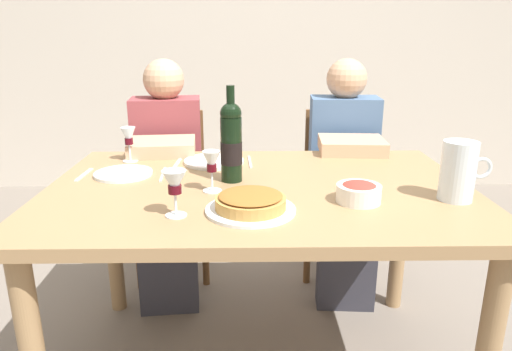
% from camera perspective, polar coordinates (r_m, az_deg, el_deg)
% --- Properties ---
extents(back_wall, '(8.00, 0.10, 2.80)m').
position_cam_1_polar(back_wall, '(3.91, -0.43, 18.87)').
color(back_wall, beige).
rests_on(back_wall, ground).
extents(dining_table, '(1.50, 1.00, 0.76)m').
position_cam_1_polar(dining_table, '(1.69, 0.39, -4.19)').
color(dining_table, '#9E7A51').
rests_on(dining_table, ground).
extents(wine_bottle, '(0.08, 0.08, 0.35)m').
position_cam_1_polar(wine_bottle, '(1.68, -3.04, 4.10)').
color(wine_bottle, black).
rests_on(wine_bottle, dining_table).
extents(water_pitcher, '(0.16, 0.11, 0.19)m').
position_cam_1_polar(water_pitcher, '(1.63, 23.41, 0.12)').
color(water_pitcher, silver).
rests_on(water_pitcher, dining_table).
extents(baked_tart, '(0.28, 0.28, 0.06)m').
position_cam_1_polar(baked_tart, '(1.42, -0.67, -3.36)').
color(baked_tart, silver).
rests_on(baked_tart, dining_table).
extents(salad_bowl, '(0.14, 0.14, 0.07)m').
position_cam_1_polar(salad_bowl, '(1.53, 12.42, -1.93)').
color(salad_bowl, white).
rests_on(salad_bowl, dining_table).
extents(wine_glass_left_diner, '(0.07, 0.07, 0.14)m').
position_cam_1_polar(wine_glass_left_diner, '(1.38, -9.90, -1.09)').
color(wine_glass_left_diner, silver).
rests_on(wine_glass_left_diner, dining_table).
extents(wine_glass_right_diner, '(0.06, 0.06, 0.14)m').
position_cam_1_polar(wine_glass_right_diner, '(1.58, -5.45, 1.41)').
color(wine_glass_right_diner, silver).
rests_on(wine_glass_right_diner, dining_table).
extents(wine_glass_centre, '(0.06, 0.06, 0.15)m').
position_cam_1_polar(wine_glass_centre, '(2.02, -15.27, 4.43)').
color(wine_glass_centre, silver).
rests_on(wine_glass_centre, dining_table).
extents(dinner_plate_left_setting, '(0.25, 0.25, 0.01)m').
position_cam_1_polar(dinner_plate_left_setting, '(1.96, -5.14, 1.75)').
color(dinner_plate_left_setting, white).
rests_on(dinner_plate_left_setting, dining_table).
extents(dinner_plate_right_setting, '(0.22, 0.22, 0.01)m').
position_cam_1_polar(dinner_plate_right_setting, '(1.85, -15.87, 0.23)').
color(dinner_plate_right_setting, silver).
rests_on(dinner_plate_right_setting, dining_table).
extents(fork_left_setting, '(0.02, 0.16, 0.00)m').
position_cam_1_polar(fork_left_setting, '(1.98, -9.48, 1.62)').
color(fork_left_setting, silver).
rests_on(fork_left_setting, dining_table).
extents(knife_left_setting, '(0.02, 0.18, 0.00)m').
position_cam_1_polar(knife_left_setting, '(1.95, -0.75, 1.68)').
color(knife_left_setting, silver).
rests_on(knife_left_setting, dining_table).
extents(knife_right_setting, '(0.02, 0.18, 0.00)m').
position_cam_1_polar(knife_right_setting, '(1.82, -11.29, 0.15)').
color(knife_right_setting, silver).
rests_on(knife_right_setting, dining_table).
extents(spoon_right_setting, '(0.02, 0.16, 0.00)m').
position_cam_1_polar(spoon_right_setting, '(1.90, -20.24, 0.10)').
color(spoon_right_setting, silver).
rests_on(spoon_right_setting, dining_table).
extents(chair_left, '(0.44, 0.44, 0.87)m').
position_cam_1_polar(chair_left, '(2.60, -10.20, -0.75)').
color(chair_left, brown).
rests_on(chair_left, ground).
extents(diner_left, '(0.37, 0.53, 1.16)m').
position_cam_1_polar(diner_left, '(2.34, -10.79, 0.27)').
color(diner_left, '#8E3D42').
rests_on(diner_left, ground).
extents(chair_right, '(0.43, 0.43, 0.87)m').
position_cam_1_polar(chair_right, '(2.63, 9.90, -0.54)').
color(chair_right, brown).
rests_on(chair_right, ground).
extents(diner_right, '(0.35, 0.52, 1.16)m').
position_cam_1_polar(diner_right, '(2.37, 10.77, 0.48)').
color(diner_right, '#4C6B93').
rests_on(diner_right, ground).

